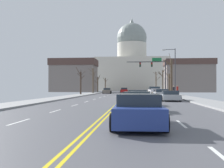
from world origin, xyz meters
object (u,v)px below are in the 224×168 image
(sedan_near_06, at_px, (138,111))
(sedan_oncoming_01, at_px, (124,90))
(sedan_near_03, at_px, (170,96))
(sedan_oncoming_00, at_px, (107,91))
(sedan_near_01, at_px, (159,93))
(sedan_near_02, at_px, (161,94))
(signal_gantry, at_px, (155,68))
(sedan_near_04, at_px, (137,98))
(pickup_truck_near_00, at_px, (155,91))
(street_lamp_right, at_px, (173,68))
(sedan_near_05, at_px, (137,102))
(pedestrian_01, at_px, (177,90))
(pedestrian_00, at_px, (174,90))

(sedan_near_06, xyz_separation_m, sedan_oncoming_01, (-3.26, 61.65, 0.02))
(sedan_near_03, height_order, sedan_oncoming_00, sedan_oncoming_00)
(sedan_near_01, distance_m, sedan_near_02, 6.32)
(signal_gantry, relative_size, sedan_near_04, 1.70)
(sedan_near_02, height_order, sedan_near_03, sedan_near_02)
(pickup_truck_near_00, bearing_deg, street_lamp_right, -64.20)
(sedan_near_01, height_order, sedan_near_05, sedan_near_05)
(street_lamp_right, relative_size, sedan_near_03, 1.82)
(sedan_near_05, bearing_deg, sedan_near_02, 79.55)
(sedan_near_02, xyz_separation_m, sedan_oncoming_00, (-10.16, 24.37, 0.00))
(sedan_near_01, distance_m, pedestrian_01, 4.62)
(sedan_near_01, xyz_separation_m, sedan_oncoming_01, (-6.87, 29.79, 0.08))
(sedan_near_01, bearing_deg, pickup_truck_near_00, 90.83)
(sedan_near_04, bearing_deg, pedestrian_01, 72.78)
(pickup_truck_near_00, relative_size, sedan_oncoming_01, 1.33)
(sedan_near_03, distance_m, sedan_oncoming_00, 32.67)
(street_lamp_right, bearing_deg, sedan_near_03, -99.65)
(signal_gantry, xyz_separation_m, pedestrian_00, (2.27, -10.28, -4.27))
(pickup_truck_near_00, xyz_separation_m, sedan_oncoming_00, (-10.25, 10.53, -0.13))
(sedan_near_01, xyz_separation_m, sedan_near_03, (0.08, -12.90, -0.00))
(sedan_near_02, distance_m, sedan_oncoming_01, 36.71)
(sedan_near_04, height_order, pedestrian_00, pedestrian_00)
(sedan_near_04, bearing_deg, signal_gantry, 83.01)
(pedestrian_00, bearing_deg, sedan_near_06, -100.56)
(sedan_oncoming_00, xyz_separation_m, pedestrian_01, (13.78, -15.00, 0.46))
(pickup_truck_near_00, xyz_separation_m, sedan_near_01, (0.11, -7.52, -0.19))
(sedan_oncoming_01, distance_m, pedestrian_01, 28.65)
(signal_gantry, height_order, sedan_near_01, signal_gantry)
(sedan_near_06, relative_size, pedestrian_01, 2.53)
(sedan_near_04, bearing_deg, pedestrian_00, 73.30)
(sedan_near_04, xyz_separation_m, pedestrian_01, (6.99, 22.56, 0.49))
(street_lamp_right, height_order, sedan_near_02, street_lamp_right)
(sedan_oncoming_01, xyz_separation_m, pedestrian_00, (9.28, -29.36, 0.41))
(sedan_near_05, height_order, sedan_oncoming_01, sedan_oncoming_01)
(sedan_near_02, height_order, sedan_oncoming_01, sedan_oncoming_01)
(sedan_near_03, distance_m, pedestrian_01, 16.31)
(signal_gantry, distance_m, street_lamp_right, 9.13)
(sedan_near_03, bearing_deg, sedan_near_01, 90.34)
(pedestrian_01, bearing_deg, street_lamp_right, -126.08)
(sedan_near_02, bearing_deg, sedan_near_01, 88.19)
(sedan_near_04, distance_m, sedan_near_06, 12.36)
(sedan_near_03, xyz_separation_m, sedan_near_04, (-3.65, -6.60, 0.04))
(street_lamp_right, relative_size, sedan_near_06, 1.85)
(sedan_near_06, distance_m, pedestrian_01, 35.63)
(pickup_truck_near_00, xyz_separation_m, pedestrian_00, (2.52, -7.10, 0.30))
(sedan_near_03, distance_m, sedan_near_06, 19.32)
(sedan_oncoming_01, height_order, pedestrian_00, pedestrian_00)
(pickup_truck_near_00, xyz_separation_m, sedan_near_02, (-0.09, -13.84, -0.13))
(signal_gantry, relative_size, pedestrian_00, 4.88)
(sedan_near_02, distance_m, pedestrian_00, 7.24)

